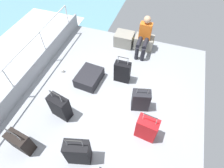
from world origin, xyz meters
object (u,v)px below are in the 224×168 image
suitcase_3 (147,128)px  suitcase_7 (21,142)px  passenger_seated (144,36)px  suitcase_1 (122,72)px  paper_cup (62,71)px  suitcase_2 (78,152)px  suitcase_4 (60,107)px  suitcase_6 (141,100)px  cargo_crate_1 (144,42)px  suitcase_5 (89,77)px  cargo_crate_0 (124,39)px

suitcase_3 → suitcase_7: (-2.29, -1.05, -0.04)m
passenger_seated → suitcase_1: size_ratio=1.38×
passenger_seated → paper_cup: 2.51m
suitcase_1 → suitcase_3: bearing=-55.8°
suitcase_2 → suitcase_7: size_ratio=1.26×
suitcase_4 → suitcase_6: suitcase_4 is taller
suitcase_7 → suitcase_2: bearing=7.4°
cargo_crate_1 → suitcase_1: 1.49m
suitcase_6 → suitcase_3: bearing=-67.2°
suitcase_3 → passenger_seated: bearing=104.1°
suitcase_7 → cargo_crate_1: bearing=67.1°
passenger_seated → suitcase_4: (-1.26, -2.74, -0.28)m
cargo_crate_1 → suitcase_6: bearing=-79.9°
passenger_seated → suitcase_4: 3.03m
suitcase_2 → suitcase_5: bearing=107.6°
passenger_seated → suitcase_3: bearing=-75.9°
suitcase_7 → paper_cup: size_ratio=7.19×
suitcase_5 → paper_cup: suitcase_5 is taller
cargo_crate_0 → cargo_crate_1: 0.62m
suitcase_6 → suitcase_7: 2.63m
suitcase_3 → suitcase_5: bearing=149.2°
suitcase_5 → cargo_crate_1: bearing=59.3°
suitcase_5 → suitcase_7: bearing=-105.4°
suitcase_3 → cargo_crate_0: bearing=114.6°
cargo_crate_0 → paper_cup: cargo_crate_0 is taller
suitcase_3 → suitcase_6: size_ratio=1.13×
passenger_seated → suitcase_2: passenger_seated is taller
cargo_crate_0 → suitcase_6: (1.01, -2.14, 0.08)m
suitcase_5 → paper_cup: bearing=175.9°
passenger_seated → suitcase_5: bearing=-123.6°
suitcase_3 → suitcase_4: size_ratio=0.97×
cargo_crate_1 → suitcase_1: size_ratio=0.73×
suitcase_1 → paper_cup: (-1.65, -0.26, -0.25)m
suitcase_4 → paper_cup: 1.38m
passenger_seated → cargo_crate_1: bearing=90.0°
suitcase_2 → suitcase_3: size_ratio=1.12×
suitcase_6 → paper_cup: (-2.29, 0.44, -0.24)m
suitcase_3 → paper_cup: bearing=157.1°
suitcase_6 → suitcase_7: bearing=-140.0°
cargo_crate_1 → passenger_seated: bearing=-90.0°
passenger_seated → paper_cup: bearing=-141.0°
cargo_crate_1 → suitcase_5: size_ratio=0.78×
suitcase_5 → suitcase_6: bearing=-14.7°
passenger_seated → suitcase_3: 2.72m
suitcase_2 → suitcase_4: (-0.81, 0.79, -0.04)m
suitcase_1 → paper_cup: 1.68m
passenger_seated → paper_cup: passenger_seated is taller
cargo_crate_1 → suitcase_5: cargo_crate_1 is taller
cargo_crate_0 → suitcase_5: size_ratio=0.78×
suitcase_4 → suitcase_1: bearing=55.5°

